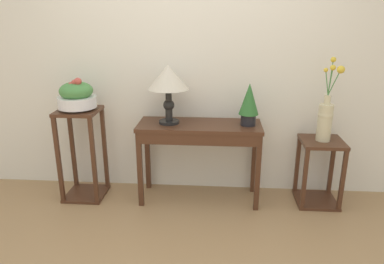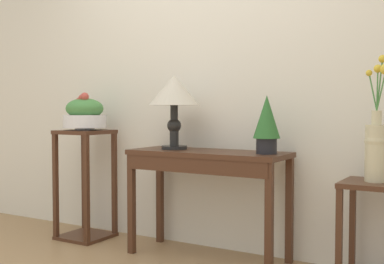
% 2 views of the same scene
% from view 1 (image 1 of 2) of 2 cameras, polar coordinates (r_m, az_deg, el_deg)
% --- Properties ---
extents(back_wall_with_art, '(9.00, 0.10, 2.80)m').
position_cam_1_polar(back_wall_with_art, '(3.46, -0.68, 13.09)').
color(back_wall_with_art, silver).
rests_on(back_wall_with_art, ground).
extents(console_table, '(1.12, 0.43, 0.76)m').
position_cam_1_polar(console_table, '(3.29, 1.16, -0.67)').
color(console_table, '#472819').
rests_on(console_table, ground).
extents(table_lamp, '(0.36, 0.36, 0.53)m').
position_cam_1_polar(table_lamp, '(3.21, -3.78, 8.20)').
color(table_lamp, black).
rests_on(table_lamp, console_table).
extents(potted_plant_on_console, '(0.18, 0.18, 0.38)m').
position_cam_1_polar(potted_plant_on_console, '(3.23, 9.01, 4.63)').
color(potted_plant_on_console, black).
rests_on(potted_plant_on_console, console_table).
extents(pedestal_stand_left, '(0.37, 0.37, 0.88)m').
position_cam_1_polar(pedestal_stand_left, '(3.59, -16.92, -3.35)').
color(pedestal_stand_left, '#472819').
rests_on(pedestal_stand_left, ground).
extents(planter_bowl_wide_left, '(0.35, 0.35, 0.30)m').
position_cam_1_polar(planter_bowl_wide_left, '(3.43, -17.79, 5.48)').
color(planter_bowl_wide_left, silver).
rests_on(planter_bowl_wide_left, pedestal_stand_left).
extents(pedestal_stand_right, '(0.37, 0.37, 0.62)m').
position_cam_1_polar(pedestal_stand_right, '(3.56, 19.41, -5.98)').
color(pedestal_stand_right, '#472819').
rests_on(pedestal_stand_right, ground).
extents(flower_vase_tall_right, '(0.16, 0.17, 0.74)m').
position_cam_1_polar(flower_vase_tall_right, '(3.39, 20.40, 2.37)').
color(flower_vase_tall_right, beige).
rests_on(flower_vase_tall_right, pedestal_stand_right).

